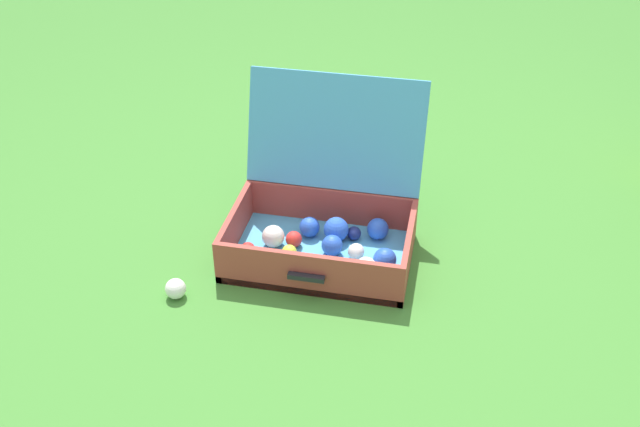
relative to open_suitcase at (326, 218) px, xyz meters
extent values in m
plane|color=#3D7A2D|center=(0.05, -0.13, -0.11)|extent=(16.00, 16.00, 0.00)
cube|color=#4799C6|center=(-0.01, -0.06, -0.10)|extent=(0.57, 0.37, 0.03)
cube|color=#9E3D33|center=(-0.28, -0.06, -0.04)|extent=(0.02, 0.37, 0.15)
cube|color=#9E3D33|center=(0.27, -0.06, -0.04)|extent=(0.02, 0.37, 0.15)
cube|color=#9E3D33|center=(-0.01, -0.24, -0.04)|extent=(0.54, 0.02, 0.15)
cube|color=#9E3D33|center=(-0.01, 0.12, -0.04)|extent=(0.54, 0.02, 0.15)
cube|color=#4799C6|center=(-0.01, 0.18, 0.21)|extent=(0.57, 0.13, 0.36)
cube|color=black|center=(-0.01, -0.26, -0.03)|extent=(0.11, 0.02, 0.02)
sphere|color=red|center=(-0.10, -0.05, -0.06)|extent=(0.05, 0.05, 0.05)
sphere|color=white|center=(0.11, -0.07, -0.06)|extent=(0.05, 0.05, 0.05)
sphere|color=blue|center=(0.16, 0.05, -0.05)|extent=(0.07, 0.07, 0.07)
sphere|color=blue|center=(0.03, -0.06, -0.06)|extent=(0.07, 0.07, 0.07)
sphere|color=blue|center=(0.03, 0.01, -0.05)|extent=(0.08, 0.08, 0.08)
sphere|color=navy|center=(0.09, 0.03, -0.07)|extent=(0.05, 0.05, 0.05)
sphere|color=white|center=(-0.16, -0.06, -0.05)|extent=(0.07, 0.07, 0.07)
sphere|color=white|center=(0.15, -0.15, -0.06)|extent=(0.07, 0.07, 0.07)
sphere|color=blue|center=(0.20, -0.11, -0.05)|extent=(0.07, 0.07, 0.07)
sphere|color=#CCDB38|center=(-0.09, -0.12, -0.06)|extent=(0.05, 0.05, 0.05)
sphere|color=blue|center=(-0.06, 0.02, -0.06)|extent=(0.07, 0.07, 0.07)
sphere|color=red|center=(-0.23, -0.12, -0.07)|extent=(0.05, 0.05, 0.05)
sphere|color=white|center=(-0.39, -0.33, -0.08)|extent=(0.06, 0.06, 0.06)
camera|label=1|loc=(0.37, -1.89, 1.35)|focal=41.66mm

